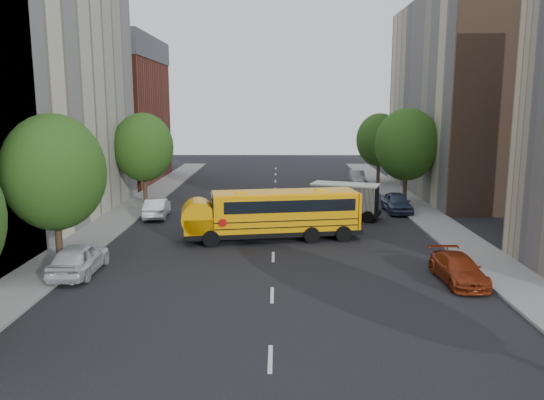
{
  "coord_description": "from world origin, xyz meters",
  "views": [
    {
      "loc": [
        0.22,
        -30.3,
        8.24
      ],
      "look_at": [
        -0.11,
        2.0,
        2.5
      ],
      "focal_mm": 35.0,
      "sensor_mm": 36.0,
      "label": 1
    }
  ],
  "objects_px": {
    "school_bus": "(271,212)",
    "safari_truck": "(339,200)",
    "parked_car_1": "(157,208)",
    "parked_car_4": "(397,203)",
    "street_tree_5": "(379,140)",
    "street_tree_2": "(143,147)",
    "parked_car_0": "(79,258)",
    "street_tree_4": "(407,145)",
    "street_tree_1": "(54,172)",
    "parked_car_3": "(458,269)",
    "parked_car_5": "(357,177)"
  },
  "relations": [
    {
      "from": "school_bus",
      "to": "safari_truck",
      "type": "xyz_separation_m",
      "value": [
        4.98,
        6.56,
        -0.36
      ]
    },
    {
      "from": "parked_car_1",
      "to": "parked_car_4",
      "type": "distance_m",
      "value": 18.52
    },
    {
      "from": "parked_car_1",
      "to": "street_tree_5",
      "type": "bearing_deg",
      "value": -143.17
    },
    {
      "from": "street_tree_2",
      "to": "parked_car_0",
      "type": "height_order",
      "value": "street_tree_2"
    },
    {
      "from": "parked_car_4",
      "to": "school_bus",
      "type": "bearing_deg",
      "value": -139.44
    },
    {
      "from": "parked_car_0",
      "to": "street_tree_4",
      "type": "bearing_deg",
      "value": -137.45
    },
    {
      "from": "street_tree_1",
      "to": "street_tree_2",
      "type": "distance_m",
      "value": 18.0
    },
    {
      "from": "school_bus",
      "to": "parked_car_4",
      "type": "relative_size",
      "value": 2.48
    },
    {
      "from": "parked_car_4",
      "to": "street_tree_4",
      "type": "bearing_deg",
      "value": 66.12
    },
    {
      "from": "parked_car_1",
      "to": "safari_truck",
      "type": "bearing_deg",
      "value": 175.15
    },
    {
      "from": "street_tree_5",
      "to": "parked_car_4",
      "type": "xyz_separation_m",
      "value": [
        -1.4,
        -15.35,
        -3.93
      ]
    },
    {
      "from": "parked_car_3",
      "to": "parked_car_4",
      "type": "relative_size",
      "value": 0.97
    },
    {
      "from": "street_tree_2",
      "to": "parked_car_4",
      "type": "xyz_separation_m",
      "value": [
        20.6,
        -3.35,
        -4.05
      ]
    },
    {
      "from": "parked_car_0",
      "to": "street_tree_1",
      "type": "bearing_deg",
      "value": -38.5
    },
    {
      "from": "school_bus",
      "to": "parked_car_5",
      "type": "height_order",
      "value": "school_bus"
    },
    {
      "from": "street_tree_1",
      "to": "street_tree_4",
      "type": "bearing_deg",
      "value": 39.29
    },
    {
      "from": "street_tree_4",
      "to": "parked_car_5",
      "type": "xyz_separation_m",
      "value": [
        -2.2,
        12.35,
        -4.38
      ]
    },
    {
      "from": "street_tree_1",
      "to": "safari_truck",
      "type": "relative_size",
      "value": 1.23
    },
    {
      "from": "street_tree_5",
      "to": "parked_car_5",
      "type": "bearing_deg",
      "value": 171.07
    },
    {
      "from": "parked_car_4",
      "to": "safari_truck",
      "type": "bearing_deg",
      "value": -156.9
    },
    {
      "from": "street_tree_5",
      "to": "safari_truck",
      "type": "distance_m",
      "value": 18.86
    },
    {
      "from": "street_tree_4",
      "to": "safari_truck",
      "type": "xyz_separation_m",
      "value": [
        -6.17,
        -5.51,
        -3.7
      ]
    },
    {
      "from": "parked_car_0",
      "to": "school_bus",
      "type": "bearing_deg",
      "value": -143.62
    },
    {
      "from": "street_tree_2",
      "to": "parked_car_3",
      "type": "bearing_deg",
      "value": -45.46
    },
    {
      "from": "school_bus",
      "to": "parked_car_4",
      "type": "xyz_separation_m",
      "value": [
        9.75,
        8.71,
        -0.96
      ]
    },
    {
      "from": "school_bus",
      "to": "parked_car_5",
      "type": "xyz_separation_m",
      "value": [
        8.95,
        24.41,
        -1.04
      ]
    },
    {
      "from": "street_tree_2",
      "to": "safari_truck",
      "type": "height_order",
      "value": "street_tree_2"
    },
    {
      "from": "parked_car_1",
      "to": "parked_car_5",
      "type": "relative_size",
      "value": 1.03
    },
    {
      "from": "street_tree_2",
      "to": "street_tree_4",
      "type": "distance_m",
      "value": 22.0
    },
    {
      "from": "parked_car_1",
      "to": "parked_car_4",
      "type": "relative_size",
      "value": 0.96
    },
    {
      "from": "street_tree_1",
      "to": "school_bus",
      "type": "xyz_separation_m",
      "value": [
        10.85,
        5.94,
        -3.22
      ]
    },
    {
      "from": "parked_car_3",
      "to": "street_tree_5",
      "type": "bearing_deg",
      "value": 83.52
    },
    {
      "from": "parked_car_4",
      "to": "parked_car_0",
      "type": "bearing_deg",
      "value": -141.85
    },
    {
      "from": "street_tree_2",
      "to": "parked_car_5",
      "type": "relative_size",
      "value": 1.81
    },
    {
      "from": "street_tree_1",
      "to": "parked_car_4",
      "type": "distance_m",
      "value": 25.62
    },
    {
      "from": "street_tree_1",
      "to": "parked_car_3",
      "type": "relative_size",
      "value": 1.79
    },
    {
      "from": "street_tree_5",
      "to": "safari_truck",
      "type": "xyz_separation_m",
      "value": [
        -6.17,
        -17.51,
        -3.32
      ]
    },
    {
      "from": "parked_car_1",
      "to": "parked_car_0",
      "type": "bearing_deg",
      "value": 82.12
    },
    {
      "from": "street_tree_2",
      "to": "street_tree_4",
      "type": "xyz_separation_m",
      "value": [
        22.0,
        0.0,
        0.25
      ]
    },
    {
      "from": "parked_car_4",
      "to": "parked_car_1",
      "type": "bearing_deg",
      "value": -174.76
    },
    {
      "from": "street_tree_4",
      "to": "school_bus",
      "type": "xyz_separation_m",
      "value": [
        -11.15,
        -12.06,
        -3.34
      ]
    },
    {
      "from": "school_bus",
      "to": "parked_car_3",
      "type": "relative_size",
      "value": 2.56
    },
    {
      "from": "street_tree_4",
      "to": "parked_car_1",
      "type": "height_order",
      "value": "street_tree_4"
    },
    {
      "from": "parked_car_5",
      "to": "street_tree_2",
      "type": "bearing_deg",
      "value": -145.53
    },
    {
      "from": "street_tree_2",
      "to": "parked_car_0",
      "type": "xyz_separation_m",
      "value": [
        1.4,
        -19.1,
        -4.03
      ]
    },
    {
      "from": "street_tree_5",
      "to": "parked_car_0",
      "type": "xyz_separation_m",
      "value": [
        -20.6,
        -31.1,
        -3.9
      ]
    },
    {
      "from": "parked_car_3",
      "to": "school_bus",
      "type": "bearing_deg",
      "value": 135.45
    },
    {
      "from": "school_bus",
      "to": "street_tree_5",
      "type": "bearing_deg",
      "value": 55.45
    },
    {
      "from": "street_tree_4",
      "to": "parked_car_1",
      "type": "relative_size",
      "value": 1.85
    },
    {
      "from": "street_tree_5",
      "to": "street_tree_1",
      "type": "bearing_deg",
      "value": -126.25
    }
  ]
}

